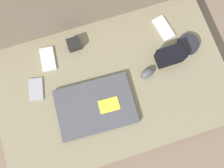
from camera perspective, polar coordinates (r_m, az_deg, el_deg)
name	(u,v)px	position (r m, az deg, el deg)	size (l,w,h in m)	color
ground_plane	(112,90)	(1.13, 0.00, -1.52)	(8.00, 8.00, 0.00)	#7A6651
couch_seat	(112,87)	(1.07, 0.00, -0.91)	(1.08, 0.66, 0.12)	#847A5B
laptop	(96,106)	(0.98, -4.32, -5.87)	(0.35, 0.25, 0.03)	#47474C
computer_mouse	(147,73)	(1.02, 9.22, 2.87)	(0.07, 0.06, 0.04)	#4C4C51
speaker_puck	(188,44)	(1.12, 19.25, 9.79)	(0.10, 0.10, 0.03)	black
phone_silver	(48,59)	(1.08, -16.39, 6.28)	(0.07, 0.12, 0.01)	silver
phone_black	(36,89)	(1.06, -19.22, -1.32)	(0.08, 0.11, 0.01)	#99999E
phone_small	(164,28)	(1.13, 13.32, 14.01)	(0.08, 0.13, 0.01)	silver
camera_pouch	(170,56)	(1.04, 14.95, 7.08)	(0.12, 0.07, 0.08)	black
charger_brick	(74,44)	(1.06, -9.93, 10.17)	(0.06, 0.05, 0.05)	black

